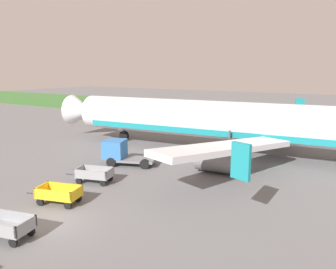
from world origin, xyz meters
The scene contains 7 objects.
ground_plane centered at (0.00, 0.00, 0.00)m, with size 220.00×220.00×0.00m, color slate.
grass_strip centered at (0.00, 50.16, 0.03)m, with size 220.00×28.00×0.06m, color #3D7033.
airplane centered at (1.31, 19.31, 3.05)m, with size 37.67×30.28×11.34m.
baggage_cart_third_in_row centered at (-0.59, -2.20, 0.60)m, with size 3.62×1.94×1.07m.
baggage_cart_fourth_in_row centered at (-1.79, 1.96, 0.60)m, with size 3.61×2.05×1.07m.
baggage_cart_far_end centered at (-2.74, 5.90, 0.60)m, with size 3.61×2.08×1.07m.
service_truck_beside_carts centered at (-4.17, 10.49, 1.10)m, with size 4.76×3.32×2.10m.
Camera 1 is at (13.78, -10.49, 7.93)m, focal length 35.30 mm.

